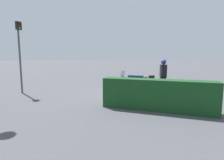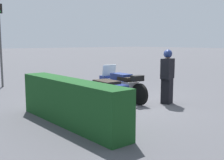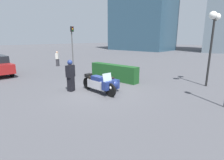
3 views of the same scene
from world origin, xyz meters
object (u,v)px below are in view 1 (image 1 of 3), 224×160
Objects in this scene: hedge_bush_curbside at (157,95)px; officer_rider at (163,74)px; police_motorcycle at (133,84)px; traffic_light_near at (20,47)px.

officer_rider is at bearing -90.03° from hedge_bush_curbside.
hedge_bush_curbside is (-1.41, 2.48, 0.07)m from police_motorcycle.
traffic_light_near is at bearing -5.91° from hedge_bush_curbside.
traffic_light_near reaches higher than officer_rider.
officer_rider is 7.58m from traffic_light_near.
police_motorcycle reaches higher than hedge_bush_curbside.
traffic_light_near is at bearing 22.32° from police_motorcycle.
hedge_bush_curbside is at bearing 123.94° from police_motorcycle.
police_motorcycle is 6.02m from traffic_light_near.
police_motorcycle is 0.73× the size of traffic_light_near.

